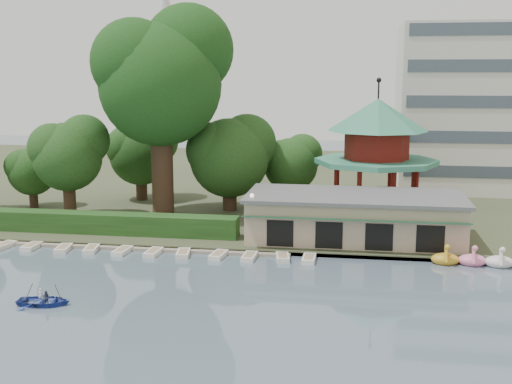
% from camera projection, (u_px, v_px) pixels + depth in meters
% --- Properties ---
extents(ground_plane, '(220.00, 220.00, 0.00)m').
position_uv_depth(ground_plane, '(171.00, 336.00, 36.02)').
color(ground_plane, slate).
rests_on(ground_plane, ground).
extents(shore, '(220.00, 70.00, 0.40)m').
position_uv_depth(shore, '(280.00, 181.00, 86.50)').
color(shore, '#424930').
rests_on(shore, ground).
extents(embankment, '(220.00, 0.60, 0.30)m').
position_uv_depth(embankment, '(231.00, 251.00, 52.80)').
color(embankment, gray).
rests_on(embankment, ground).
extents(dock, '(34.00, 1.60, 0.24)m').
position_uv_depth(dock, '(92.00, 245.00, 54.54)').
color(dock, gray).
rests_on(dock, ground).
extents(boathouse, '(18.60, 9.39, 3.90)m').
position_uv_depth(boathouse, '(354.00, 216.00, 55.41)').
color(boathouse, tan).
rests_on(boathouse, shore).
extents(pavilion, '(12.40, 12.40, 13.50)m').
position_uv_depth(pavilion, '(377.00, 145.00, 63.92)').
color(pavilion, tan).
rests_on(pavilion, shore).
extents(broadcast_tower, '(8.00, 8.00, 96.00)m').
position_uv_depth(broadcast_tower, '(165.00, 0.00, 172.29)').
color(broadcast_tower, silver).
rests_on(broadcast_tower, ground).
extents(hedge, '(30.00, 2.00, 1.80)m').
position_uv_depth(hedge, '(75.00, 222.00, 57.99)').
color(hedge, '#224A1B').
rests_on(hedge, shore).
extents(lamp_post, '(0.36, 0.36, 4.28)m').
position_uv_depth(lamp_post, '(252.00, 209.00, 53.64)').
color(lamp_post, black).
rests_on(lamp_post, shore).
extents(big_tree, '(13.17, 12.27, 20.93)m').
position_uv_depth(big_tree, '(162.00, 73.00, 62.13)').
color(big_tree, '#3A281C').
rests_on(big_tree, shore).
extents(small_trees, '(39.23, 17.06, 10.19)m').
position_uv_depth(small_trees, '(152.00, 155.00, 67.41)').
color(small_trees, '#3A281C').
rests_on(small_trees, shore).
extents(moored_rowboats, '(34.89, 2.72, 0.36)m').
position_uv_depth(moored_rowboats, '(108.00, 250.00, 52.91)').
color(moored_rowboats, white).
rests_on(moored_rowboats, ground).
extents(rowboat_with_passengers, '(5.03, 3.80, 2.01)m').
position_uv_depth(rowboat_with_passengers, '(44.00, 297.00, 40.76)').
color(rowboat_with_passengers, '#2D46A2').
rests_on(rowboat_with_passengers, ground).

